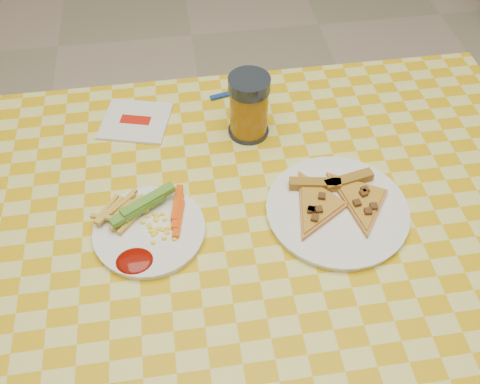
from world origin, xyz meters
The scene contains 9 objects.
ground centered at (0.00, 0.00, 0.00)m, with size 8.00×8.00×0.00m, color beige.
table centered at (0.00, 0.00, 0.68)m, with size 1.28×0.88×0.76m.
plate_left centered at (-0.18, -0.01, 0.76)m, with size 0.20×0.20×0.01m, color white.
plate_right centered at (0.17, -0.01, 0.76)m, with size 0.27×0.27×0.01m, color white.
fries_veggies centered at (-0.19, 0.01, 0.78)m, with size 0.20×0.18×0.04m.
pizza_slices centered at (0.17, 0.00, 0.78)m, with size 0.24×0.21×0.02m.
drink_glass centered at (0.04, 0.23, 0.83)m, with size 0.09×0.09×0.14m.
napkin centered at (-0.20, 0.30, 0.76)m, with size 0.17×0.17×0.01m.
fork centered at (0.04, 0.37, 0.76)m, with size 0.14×0.05×0.01m.
Camera 1 is at (-0.10, -0.61, 1.56)m, focal length 40.00 mm.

